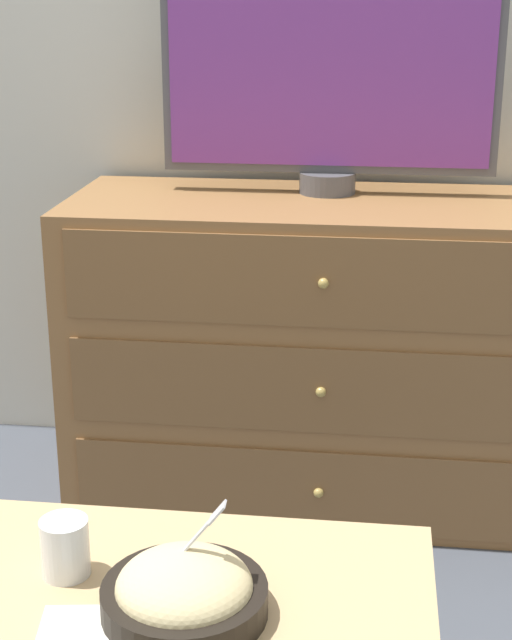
% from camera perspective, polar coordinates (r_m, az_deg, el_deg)
% --- Properties ---
extents(ground_plane, '(12.00, 12.00, 0.00)m').
position_cam_1_polar(ground_plane, '(2.89, 2.41, -7.00)').
color(ground_plane, '#474C56').
extents(dresser, '(1.27, 0.52, 0.77)m').
position_cam_1_polar(dresser, '(2.47, 4.16, -1.88)').
color(dresser, olive).
rests_on(dresser, ground_plane).
extents(tv, '(0.81, 0.14, 0.53)m').
position_cam_1_polar(tv, '(2.42, 4.32, 13.82)').
color(tv, '#515156').
rests_on(tv, dresser).
extents(coffee_table, '(0.86, 0.46, 0.42)m').
position_cam_1_polar(coffee_table, '(1.54, -6.67, -17.45)').
color(coffee_table, tan).
rests_on(coffee_table, ground_plane).
extents(takeout_bowl, '(0.24, 0.24, 0.16)m').
position_cam_1_polar(takeout_bowl, '(1.43, -4.19, -15.52)').
color(takeout_bowl, black).
rests_on(takeout_bowl, coffee_table).
extents(drink_cup, '(0.07, 0.07, 0.09)m').
position_cam_1_polar(drink_cup, '(1.53, -11.03, -13.04)').
color(drink_cup, beige).
rests_on(drink_cup, coffee_table).
extents(napkin, '(0.15, 0.15, 0.00)m').
position_cam_1_polar(napkin, '(1.42, -9.93, -17.57)').
color(napkin, silver).
rests_on(napkin, coffee_table).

